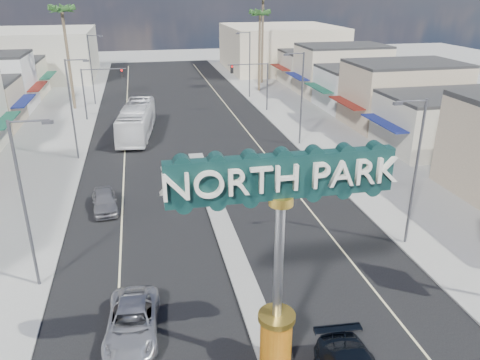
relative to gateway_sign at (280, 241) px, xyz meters
name	(u,v)px	position (x,y,z in m)	size (l,w,h in m)	color
ground	(194,152)	(0.00, 28.02, -5.93)	(160.00, 160.00, 0.00)	gray
road	(194,152)	(0.00, 28.02, -5.92)	(20.00, 120.00, 0.01)	black
median_island	(224,229)	(0.00, 12.02, -5.85)	(1.30, 30.00, 0.16)	gray
sidewalk_left	(39,162)	(-14.00, 28.02, -5.87)	(8.00, 120.00, 0.12)	gray
sidewalk_right	(331,142)	(14.00, 28.02, -5.87)	(8.00, 120.00, 0.12)	gray
storefront_row_right	(367,85)	(24.00, 41.02, -2.93)	(12.00, 42.00, 6.00)	#B7B29E
backdrop_far_left	(33,54)	(-22.00, 73.02, -1.93)	(20.00, 20.00, 8.00)	#B7B29E
backdrop_far_right	(281,48)	(22.00, 73.02, -1.93)	(20.00, 20.00, 8.00)	beige
gateway_sign	(280,241)	(0.00, 0.00, 0.00)	(8.20, 1.50, 9.15)	#C9560F
traffic_signal_left	(99,84)	(-9.18, 42.02, -1.65)	(5.09, 0.45, 6.00)	#47474C
traffic_signal_right	(253,78)	(9.18, 42.02, -1.65)	(5.09, 0.45, 6.00)	#47474C
streetlight_l_near	(26,198)	(-10.43, 8.02, -0.86)	(2.03, 0.22, 9.00)	#47474C
streetlight_l_mid	(73,105)	(-10.43, 28.02, -0.86)	(2.03, 0.22, 9.00)	#47474C
streetlight_l_far	(92,66)	(-10.43, 50.02, -0.86)	(2.03, 0.22, 9.00)	#47474C
streetlight_r_near	(414,166)	(10.43, 8.02, -0.86)	(2.03, 0.22, 9.00)	#47474C
streetlight_r_mid	(300,94)	(10.43, 28.02, -0.86)	(2.03, 0.22, 9.00)	#47474C
streetlight_r_far	(249,61)	(10.43, 50.02, -0.86)	(2.03, 0.22, 9.00)	#47474C
palm_left_far	(62,15)	(-13.00, 48.02, 5.57)	(2.60, 2.60, 13.10)	brown
palm_right_mid	(260,17)	(13.00, 54.02, 4.67)	(2.60, 2.60, 12.10)	brown
palm_right_far	(263,3)	(15.00, 60.02, 6.46)	(2.60, 2.60, 14.10)	brown
suv_left	(132,322)	(-5.77, 3.17, -5.24)	(2.29, 4.97, 1.38)	#B8B8BD
car_parked_left	(105,201)	(-7.66, 16.71, -5.22)	(1.66, 4.14, 1.41)	slate
city_bus	(137,121)	(-5.21, 34.54, -4.29)	(2.75, 11.74, 3.27)	white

